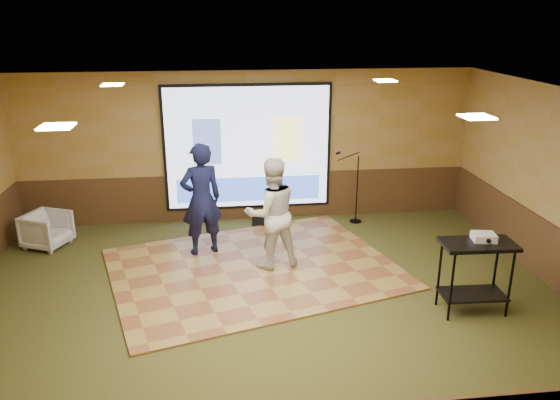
{
  "coord_description": "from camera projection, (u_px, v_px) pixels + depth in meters",
  "views": [
    {
      "loc": [
        -0.63,
        -7.1,
        4.05
      ],
      "look_at": [
        0.32,
        0.8,
        1.3
      ],
      "focal_mm": 35.0,
      "sensor_mm": 36.0,
      "label": 1
    }
  ],
  "objects": [
    {
      "name": "downlight_se",
      "position": [
        477.0,
        117.0,
        5.92
      ],
      "size": [
        0.32,
        0.32,
        0.02
      ],
      "primitive_type": "cube",
      "color": "#FFEEBF",
      "rests_on": "room_shell"
    },
    {
      "name": "player_right",
      "position": [
        271.0,
        213.0,
        8.83
      ],
      "size": [
        1.04,
        0.89,
        1.85
      ],
      "primitive_type": "imported",
      "rotation": [
        0.0,
        0.0,
        3.37
      ],
      "color": "silver",
      "rests_on": "dance_floor"
    },
    {
      "name": "av_table",
      "position": [
        476.0,
        262.0,
        7.57
      ],
      "size": [
        1.01,
        0.53,
        1.06
      ],
      "rotation": [
        0.0,
        0.0,
        -0.04
      ],
      "color": "black",
      "rests_on": "ground"
    },
    {
      "name": "duffel_bag",
      "position": [
        264.0,
        219.0,
        10.91
      ],
      "size": [
        0.48,
        0.39,
        0.25
      ],
      "primitive_type": "cube",
      "rotation": [
        0.0,
        0.0,
        -0.33
      ],
      "color": "black",
      "rests_on": "ground"
    },
    {
      "name": "downlight_nw",
      "position": [
        112.0,
        85.0,
        8.52
      ],
      "size": [
        0.32,
        0.32,
        0.02
      ],
      "primitive_type": "cube",
      "color": "#FFEEBF",
      "rests_on": "room_shell"
    },
    {
      "name": "ground",
      "position": [
        265.0,
        301.0,
        8.05
      ],
      "size": [
        9.0,
        9.0,
        0.0
      ],
      "primitive_type": "plane",
      "color": "#2D3B1B",
      "rests_on": "ground"
    },
    {
      "name": "player_left",
      "position": [
        201.0,
        199.0,
        9.31
      ],
      "size": [
        0.83,
        0.67,
        1.97
      ],
      "primitive_type": "imported",
      "rotation": [
        0.0,
        0.0,
        3.46
      ],
      "color": "#12153A",
      "rests_on": "dance_floor"
    },
    {
      "name": "room_shell",
      "position": [
        264.0,
        165.0,
        7.37
      ],
      "size": [
        9.04,
        7.04,
        3.02
      ],
      "color": "#AD8648",
      "rests_on": "ground"
    },
    {
      "name": "downlight_ne",
      "position": [
        385.0,
        81.0,
        9.02
      ],
      "size": [
        0.32,
        0.32,
        0.02
      ],
      "primitive_type": "cube",
      "color": "#FFEEBF",
      "rests_on": "room_shell"
    },
    {
      "name": "wainscot_right",
      "position": [
        554.0,
        257.0,
        8.41
      ],
      "size": [
        0.04,
        7.0,
        0.95
      ],
      "primitive_type": "cube",
      "color": "#52321B",
      "rests_on": "ground"
    },
    {
      "name": "projector_screen",
      "position": [
        248.0,
        149.0,
        10.8
      ],
      "size": [
        3.32,
        0.06,
        2.52
      ],
      "color": "black",
      "rests_on": "room_shell"
    },
    {
      "name": "wainscot_back",
      "position": [
        249.0,
        196.0,
        11.16
      ],
      "size": [
        9.0,
        0.04,
        0.95
      ],
      "primitive_type": "cube",
      "color": "#52321B",
      "rests_on": "ground"
    },
    {
      "name": "banquet_chair",
      "position": [
        47.0,
        230.0,
        9.84
      ],
      "size": [
        0.93,
        0.92,
        0.64
      ],
      "primitive_type": "imported",
      "rotation": [
        0.0,
        0.0,
        1.14
      ],
      "color": "gray",
      "rests_on": "ground"
    },
    {
      "name": "dance_floor",
      "position": [
        254.0,
        268.0,
        9.06
      ],
      "size": [
        5.28,
        4.54,
        0.03
      ],
      "primitive_type": "cube",
      "rotation": [
        0.0,
        0.0,
        0.28
      ],
      "color": "#A27C3B",
      "rests_on": "ground"
    },
    {
      "name": "downlight_sw",
      "position": [
        56.0,
        126.0,
        5.43
      ],
      "size": [
        0.32,
        0.32,
        0.02
      ],
      "primitive_type": "cube",
      "color": "#FFEEBF",
      "rests_on": "room_shell"
    },
    {
      "name": "projector",
      "position": [
        484.0,
        237.0,
        7.52
      ],
      "size": [
        0.34,
        0.3,
        0.1
      ],
      "primitive_type": "cube",
      "rotation": [
        0.0,
        0.0,
        -0.16
      ],
      "color": "silver",
      "rests_on": "av_table"
    },
    {
      "name": "mic_stand",
      "position": [
        354.0,
        199.0,
        10.95
      ],
      "size": [
        0.58,
        0.24,
        1.49
      ],
      "rotation": [
        0.0,
        0.0,
        -0.34
      ],
      "color": "black",
      "rests_on": "ground"
    }
  ]
}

